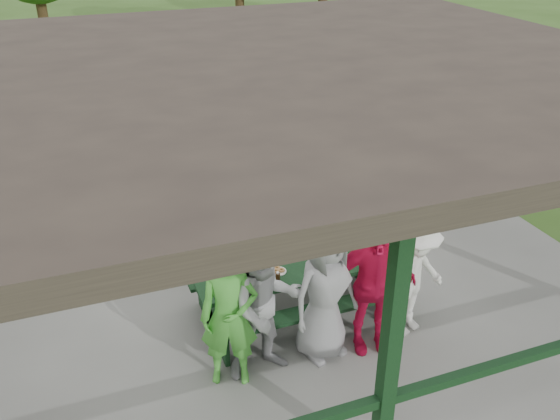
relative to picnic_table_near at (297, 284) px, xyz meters
name	(u,v)px	position (x,y,z in m)	size (l,w,h in m)	color
ground	(258,276)	(-0.17, 1.20, -0.58)	(90.00, 90.00, 0.00)	#2E4E18
concrete_slab	(258,273)	(-0.17, 1.20, -0.53)	(10.00, 8.00, 0.10)	slate
pavilion_structure	(253,74)	(-0.17, 1.20, 2.59)	(10.60, 8.60, 3.24)	black
picnic_table_near	(297,284)	(0.00, 0.00, 0.00)	(2.74, 1.39, 0.75)	black
picnic_table_far	(242,220)	(-0.15, 2.00, -0.01)	(2.50, 1.39, 0.75)	black
table_setting	(284,268)	(-0.18, 0.01, 0.30)	(2.40, 0.45, 0.10)	white
contestant_green	(229,316)	(-1.19, -0.88, 0.44)	(0.67, 0.44, 1.83)	green
contestant_grey_left	(266,305)	(-0.76, -0.89, 0.48)	(0.93, 0.73, 1.92)	#97979A
contestant_grey_mid	(325,292)	(0.01, -0.84, 0.43)	(0.89, 0.58, 1.83)	gray
contestant_red	(372,284)	(0.60, -0.93, 0.46)	(1.11, 0.46, 1.89)	#C20E39
contestant_white_fedora	(414,278)	(1.26, -0.84, 0.35)	(1.19, 0.89, 1.70)	white
spectator_lblue	(213,189)	(-0.44, 2.72, 0.29)	(1.42, 0.45, 1.53)	#98B3EB
spectator_blue	(137,177)	(-1.60, 3.26, 0.45)	(0.68, 0.45, 1.86)	teal
spectator_grey	(296,172)	(1.12, 2.80, 0.31)	(0.77, 0.60, 1.58)	gray
pickup_truck	(271,67)	(3.48, 10.61, 0.13)	(2.36, 5.12, 1.42)	silver
farm_trailer	(75,96)	(-2.24, 9.67, 0.11)	(4.04, 2.29, 1.40)	#1B4198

